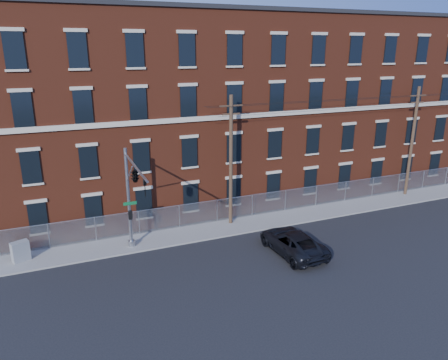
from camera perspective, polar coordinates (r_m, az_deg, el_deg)
ground at (r=28.35m, az=1.67°, el=-10.72°), size 140.00×140.00×0.00m
sidewalk at (r=38.03m, az=15.27°, el=-3.71°), size 65.00×3.00×0.12m
mill_building at (r=43.27m, az=8.89°, el=10.29°), size 55.30×14.32×16.30m
chain_link_fence at (r=38.66m, az=14.22°, el=-1.71°), size 59.06×0.06×1.85m
traffic_signal_mast at (r=26.56m, az=-12.10°, el=-0.46°), size 0.90×6.75×7.00m
utility_pole_near at (r=31.96m, az=0.94°, el=2.87°), size 1.80×0.28×10.00m
utility_pole_mid at (r=42.29m, az=24.03°, el=4.96°), size 1.80×0.28×10.00m
overhead_wires at (r=41.74m, az=24.67°, el=10.02°), size 40.00×0.62×0.62m
pickup_truck at (r=29.30m, az=9.20°, el=-8.26°), size 2.83×5.73×1.56m
utility_cabinet at (r=30.68m, az=-25.74°, el=-8.64°), size 1.19×0.89×1.34m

